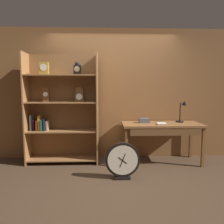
# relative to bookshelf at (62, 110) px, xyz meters

# --- Properties ---
(ground_plane) EXTENTS (10.00, 10.00, 0.00)m
(ground_plane) POSITION_rel_bookshelf_xyz_m (0.98, -1.02, -1.02)
(ground_plane) COLOR #4C3826
(back_wood_panel) EXTENTS (4.80, 0.05, 2.60)m
(back_wood_panel) POSITION_rel_bookshelf_xyz_m (0.98, 0.29, 0.28)
(back_wood_panel) COLOR brown
(back_wood_panel) RESTS_ON ground
(bookshelf) EXTENTS (1.34, 0.40, 2.07)m
(bookshelf) POSITION_rel_bookshelf_xyz_m (0.00, 0.00, 0.00)
(bookshelf) COLOR #9E6B3D
(bookshelf) RESTS_ON ground
(workbench) EXTENTS (1.48, 0.64, 0.76)m
(workbench) POSITION_rel_bookshelf_xyz_m (1.89, -0.12, -0.34)
(workbench) COLOR brown
(workbench) RESTS_ON ground
(desk_lamp) EXTENTS (0.18, 0.18, 0.43)m
(desk_lamp) POSITION_rel_bookshelf_xyz_m (2.32, 0.01, -0.04)
(desk_lamp) COLOR black
(desk_lamp) RESTS_ON workbench
(toolbox_small) EXTENTS (0.20, 0.12, 0.09)m
(toolbox_small) POSITION_rel_bookshelf_xyz_m (1.57, -0.02, -0.21)
(toolbox_small) COLOR #595960
(toolbox_small) RESTS_ON workbench
(open_repair_manual) EXTENTS (0.20, 0.25, 0.02)m
(open_repair_manual) POSITION_rel_bookshelf_xyz_m (1.86, -0.21, -0.24)
(open_repair_manual) COLOR silver
(open_repair_manual) RESTS_ON workbench
(round_clock_large) EXTENTS (0.54, 0.11, 0.58)m
(round_clock_large) POSITION_rel_bookshelf_xyz_m (1.09, -0.83, -0.72)
(round_clock_large) COLOR black
(round_clock_large) RESTS_ON ground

